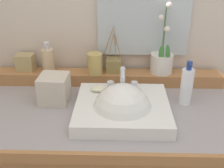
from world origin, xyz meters
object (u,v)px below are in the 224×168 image
object	(u,v)px
reed_diffuser	(114,65)
tissue_box	(54,89)
potted_plant	(162,60)
soap_dispenser	(48,60)
tumbler_cup	(95,64)
sink_basin	(122,111)
soap_bar	(98,89)
lotion_bottle	(187,86)
trinket_box	(26,62)

from	to	relation	value
reed_diffuser	tissue_box	size ratio (longest dim) A/B	1.86
reed_diffuser	tissue_box	bearing A→B (deg)	-141.89
potted_plant	soap_dispenser	world-z (taller)	potted_plant
tumbler_cup	reed_diffuser	bearing A→B (deg)	19.86
sink_basin	soap_bar	world-z (taller)	sink_basin
potted_plant	lotion_bottle	bearing A→B (deg)	-67.05
sink_basin	potted_plant	distance (m)	0.40
sink_basin	trinket_box	bearing A→B (deg)	147.06
sink_basin	lotion_bottle	bearing A→B (deg)	21.70
trinket_box	lotion_bottle	xyz separation A→B (m)	(0.80, -0.21, -0.02)
lotion_bottle	tissue_box	xyz separation A→B (m)	(-0.61, 0.00, -0.02)
potted_plant	soap_dispenser	xyz separation A→B (m)	(-0.59, -0.02, -0.00)
sink_basin	potted_plant	bearing A→B (deg)	57.95
reed_diffuser	tissue_box	world-z (taller)	reed_diffuser
tissue_box	soap_bar	bearing A→B (deg)	-0.83
soap_bar	soap_dispenser	world-z (taller)	soap_dispenser
sink_basin	trinket_box	distance (m)	0.61
soap_dispenser	reed_diffuser	bearing A→B (deg)	3.70
reed_diffuser	potted_plant	bearing A→B (deg)	-0.86
reed_diffuser	tissue_box	distance (m)	0.34
sink_basin	trinket_box	xyz separation A→B (m)	(-0.51, 0.33, 0.09)
trinket_box	potted_plant	bearing A→B (deg)	2.76
reed_diffuser	tissue_box	xyz separation A→B (m)	(-0.27, -0.21, -0.03)
soap_bar	lotion_bottle	xyz separation A→B (m)	(0.40, 0.00, 0.02)
tissue_box	tumbler_cup	bearing A→B (deg)	45.29
soap_dispenser	trinket_box	xyz separation A→B (m)	(-0.13, 0.02, -0.02)
soap_dispenser	tissue_box	bearing A→B (deg)	-70.56
soap_bar	soap_dispenser	size ratio (longest dim) A/B	0.43
soap_bar	lotion_bottle	distance (m)	0.40
sink_basin	tumbler_cup	bearing A→B (deg)	115.37
potted_plant	tumbler_cup	distance (m)	0.34
potted_plant	tumbler_cup	xyz separation A→B (m)	(-0.34, -0.03, -0.01)
soap_dispenser	tumbler_cup	distance (m)	0.24
sink_basin	tissue_box	bearing A→B (deg)	159.71
tumbler_cup	lotion_bottle	bearing A→B (deg)	-22.47
soap_bar	lotion_bottle	world-z (taller)	lotion_bottle
tumbler_cup	lotion_bottle	xyz separation A→B (m)	(0.43, -0.18, -0.03)
potted_plant	lotion_bottle	size ratio (longest dim) A/B	1.74
tumbler_cup	reed_diffuser	xyz separation A→B (m)	(0.09, 0.03, -0.02)
tumbler_cup	reed_diffuser	distance (m)	0.10
reed_diffuser	lotion_bottle	world-z (taller)	reed_diffuser
trinket_box	lotion_bottle	distance (m)	0.83
sink_basin	lotion_bottle	world-z (taller)	lotion_bottle
sink_basin	soap_bar	size ratio (longest dim) A/B	5.73
potted_plant	reed_diffuser	distance (m)	0.25
soap_bar	reed_diffuser	bearing A→B (deg)	73.25
lotion_bottle	reed_diffuser	bearing A→B (deg)	147.81
soap_dispenser	lotion_bottle	distance (m)	0.70
reed_diffuser	soap_bar	bearing A→B (deg)	-106.75
potted_plant	soap_dispenser	distance (m)	0.59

